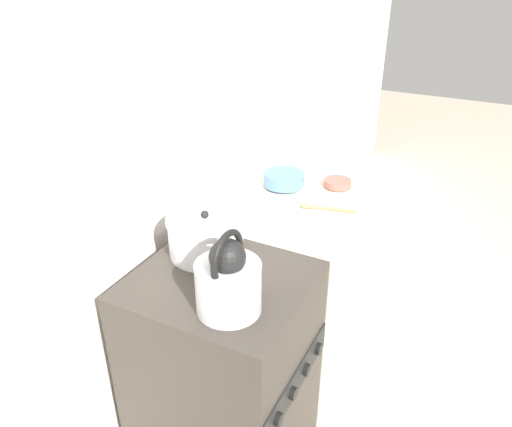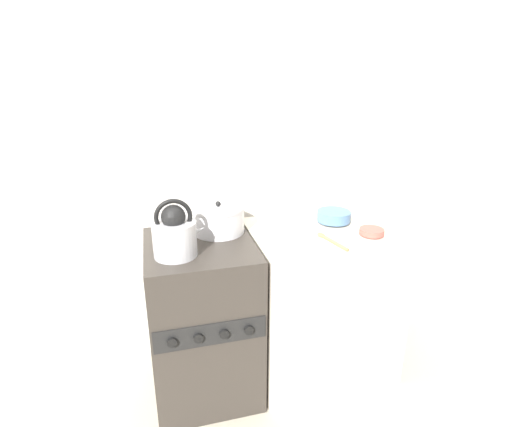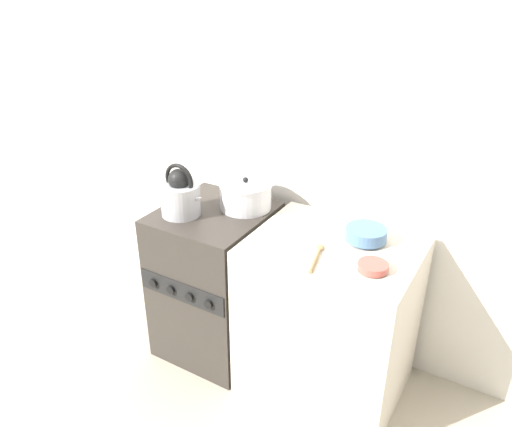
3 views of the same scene
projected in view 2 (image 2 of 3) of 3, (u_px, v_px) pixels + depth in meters
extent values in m
plane|color=#B2A893|center=(215.00, 423.00, 1.95)|extent=(12.00, 12.00, 0.00)
cube|color=silver|center=(186.00, 145.00, 2.15)|extent=(7.00, 0.06, 2.50)
cube|color=#332D28|center=(203.00, 318.00, 2.07)|extent=(0.53, 0.57, 0.84)
cube|color=black|center=(211.00, 334.00, 1.77)|extent=(0.50, 0.01, 0.11)
cylinder|color=black|center=(172.00, 342.00, 1.72)|extent=(0.04, 0.02, 0.04)
cylinder|color=black|center=(198.00, 338.00, 1.75)|extent=(0.04, 0.02, 0.04)
cylinder|color=black|center=(224.00, 334.00, 1.78)|extent=(0.04, 0.02, 0.04)
cylinder|color=black|center=(249.00, 330.00, 1.81)|extent=(0.04, 0.02, 0.04)
cube|color=beige|center=(318.00, 299.00, 2.25)|extent=(0.75, 0.61, 0.83)
cylinder|color=#B2B2B7|center=(175.00, 239.00, 1.78)|extent=(0.20, 0.20, 0.16)
sphere|color=black|center=(173.00, 217.00, 1.75)|extent=(0.11, 0.11, 0.11)
torus|color=black|center=(173.00, 217.00, 1.75)|extent=(0.17, 0.02, 0.17)
cone|color=#B2B2B7|center=(196.00, 232.00, 1.80)|extent=(0.10, 0.04, 0.08)
cylinder|color=silver|center=(219.00, 221.00, 2.05)|extent=(0.26, 0.26, 0.13)
cylinder|color=silver|center=(218.00, 208.00, 2.03)|extent=(0.27, 0.27, 0.01)
sphere|color=black|center=(218.00, 204.00, 2.02)|extent=(0.03, 0.03, 0.03)
cylinder|color=#4C729E|center=(333.00, 222.00, 2.22)|extent=(0.08, 0.08, 0.01)
cylinder|color=#4C729E|center=(334.00, 216.00, 2.21)|extent=(0.19, 0.19, 0.06)
cylinder|color=#B75147|center=(371.00, 235.00, 2.05)|extent=(0.06, 0.06, 0.01)
cylinder|color=#B75147|center=(372.00, 231.00, 2.05)|extent=(0.13, 0.13, 0.03)
cylinder|color=#A37A4C|center=(336.00, 243.00, 1.94)|extent=(0.06, 0.18, 0.02)
ellipsoid|color=#A37A4C|center=(321.00, 235.00, 2.03)|extent=(0.04, 0.06, 0.02)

